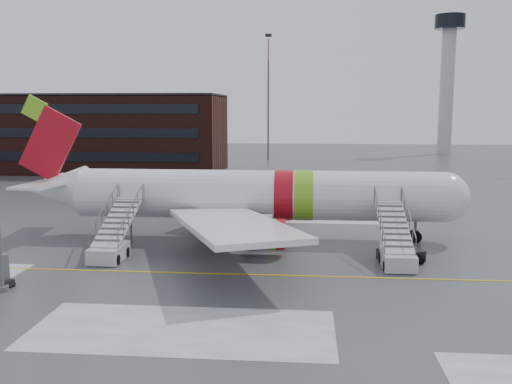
# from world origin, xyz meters

# --- Properties ---
(ground) EXTENTS (260.00, 260.00, 0.00)m
(ground) POSITION_xyz_m (0.00, 0.00, 0.00)
(ground) COLOR #494C4F
(ground) RESTS_ON ground
(airliner) EXTENTS (35.03, 32.97, 11.18)m
(airliner) POSITION_xyz_m (-5.03, 8.70, 3.42)
(airliner) COLOR white
(airliner) RESTS_ON ground
(airstair_fwd) EXTENTS (2.05, 7.70, 3.48)m
(airstair_fwd) POSITION_xyz_m (5.50, 2.16, 1.06)
(airstair_fwd) COLOR #AEB1B6
(airstair_fwd) RESTS_ON ground
(airstair_aft) EXTENTS (2.05, 7.70, 3.48)m
(airstair_aft) POSITION_xyz_m (-13.52, 2.16, 1.06)
(airstair_aft) COLOR #B4B6BC
(airstair_aft) RESTS_ON ground
(pushback_tug) EXTENTS (3.18, 2.76, 1.63)m
(pushback_tug) POSITION_xyz_m (5.75, 2.76, 0.72)
(pushback_tug) COLOR black
(pushback_tug) RESTS_ON ground
(terminal_building) EXTENTS (62.00, 16.11, 12.30)m
(terminal_building) POSITION_xyz_m (-45.00, 54.98, 6.20)
(terminal_building) COLOR #3F1E16
(terminal_building) RESTS_ON ground
(control_tower) EXTENTS (6.40, 6.40, 30.00)m
(control_tower) POSITION_xyz_m (30.00, 95.00, 18.75)
(control_tower) COLOR #B2B5BA
(control_tower) RESTS_ON ground
(light_mast_far_n) EXTENTS (1.20, 1.20, 24.25)m
(light_mast_far_n) POSITION_xyz_m (-8.00, 78.00, 13.84)
(light_mast_far_n) COLOR #595B60
(light_mast_far_n) RESTS_ON ground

